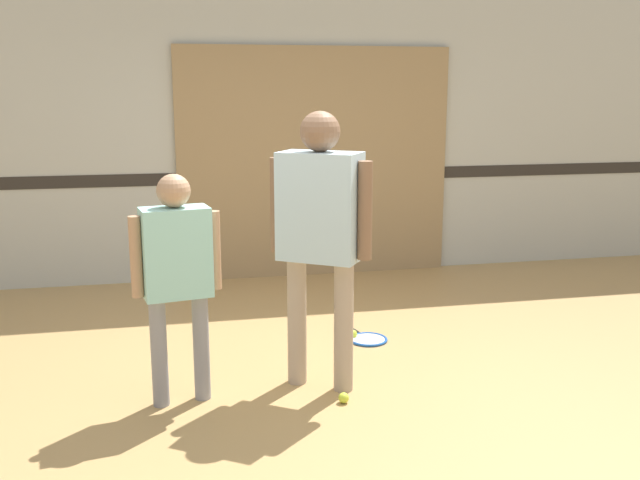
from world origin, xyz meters
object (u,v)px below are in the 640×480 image
tennis_ball_near_instructor (344,398)px  racket_spare_on_floor (367,339)px  person_student_left (177,264)px  tennis_ball_by_spare_racket (353,334)px  person_instructor (320,221)px

tennis_ball_near_instructor → racket_spare_on_floor: bearing=67.0°
person_student_left → tennis_ball_by_spare_racket: (1.32, 0.88, -0.84)m
racket_spare_on_floor → person_student_left: bearing=107.1°
tennis_ball_near_instructor → tennis_ball_by_spare_racket: same height
person_student_left → racket_spare_on_floor: (1.42, 0.82, -0.86)m
tennis_ball_by_spare_racket → person_student_left: bearing=-146.2°
person_instructor → tennis_ball_near_instructor: bearing=-39.3°
racket_spare_on_floor → tennis_ball_near_instructor: bearing=144.0°
tennis_ball_near_instructor → tennis_ball_by_spare_racket: size_ratio=1.00×
racket_spare_on_floor → tennis_ball_by_spare_racket: size_ratio=7.90×
person_instructor → tennis_ball_by_spare_racket: size_ratio=26.75×
racket_spare_on_floor → tennis_ball_near_instructor: size_ratio=7.90×
person_instructor → tennis_ball_by_spare_racket: (0.44, 0.83, -1.06)m
racket_spare_on_floor → tennis_ball_near_instructor: tennis_ball_near_instructor is taller
racket_spare_on_floor → tennis_ball_near_instructor: (-0.45, -1.05, 0.02)m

